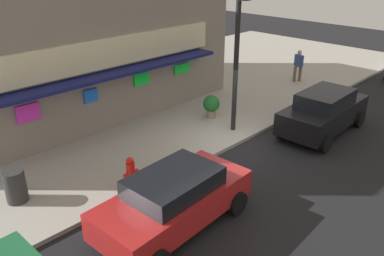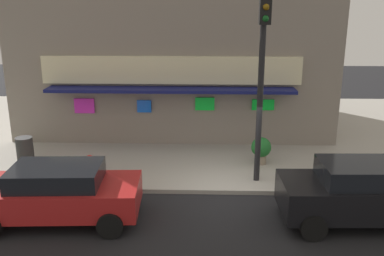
% 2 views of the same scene
% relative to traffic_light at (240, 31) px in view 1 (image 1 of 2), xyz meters
% --- Properties ---
extents(ground_plane, '(53.63, 53.63, 0.00)m').
position_rel_traffic_light_xyz_m(ground_plane, '(-0.87, -0.74, -3.89)').
color(ground_plane, black).
extents(sidewalk, '(35.75, 12.73, 0.13)m').
position_rel_traffic_light_xyz_m(sidewalk, '(-0.87, 5.63, -3.82)').
color(sidewalk, '#A39E93').
rests_on(sidewalk, ground_plane).
extents(corner_building, '(12.79, 7.97, 7.10)m').
position_rel_traffic_light_xyz_m(corner_building, '(-2.93, 7.08, -0.21)').
color(corner_building, gray).
rests_on(corner_building, sidewalk).
extents(traffic_light, '(0.32, 0.58, 5.92)m').
position_rel_traffic_light_xyz_m(traffic_light, '(0.00, 0.00, 0.00)').
color(traffic_light, black).
rests_on(traffic_light, sidewalk).
extents(fire_hydrant, '(0.50, 0.26, 0.91)m').
position_rel_traffic_light_xyz_m(fire_hydrant, '(-5.14, -0.28, -3.32)').
color(fire_hydrant, red).
rests_on(fire_hydrant, sidewalk).
extents(trash_can, '(0.57, 0.57, 0.93)m').
position_rel_traffic_light_xyz_m(trash_can, '(-7.83, 1.29, -3.29)').
color(trash_can, '#2D2D2D').
rests_on(trash_can, sidewalk).
extents(pedestrian, '(0.51, 0.61, 1.65)m').
position_rel_traffic_light_xyz_m(pedestrian, '(7.12, 1.60, -2.84)').
color(pedestrian, brown).
rests_on(pedestrian, sidewalk).
extents(potted_plant_by_doorway, '(0.68, 0.68, 0.94)m').
position_rel_traffic_light_xyz_m(potted_plant_by_doorway, '(0.30, 1.50, -3.21)').
color(potted_plant_by_doorway, gray).
rests_on(potted_plant_by_doorway, sidewalk).
extents(parked_car_black, '(4.28, 2.05, 1.64)m').
position_rel_traffic_light_xyz_m(parked_car_black, '(2.45, -2.29, -3.04)').
color(parked_car_black, black).
rests_on(parked_car_black, ground_plane).
extents(parked_car_red, '(4.27, 2.20, 1.51)m').
position_rel_traffic_light_xyz_m(parked_car_red, '(-5.41, -2.42, -3.10)').
color(parked_car_red, '#AD1E1E').
rests_on(parked_car_red, ground_plane).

